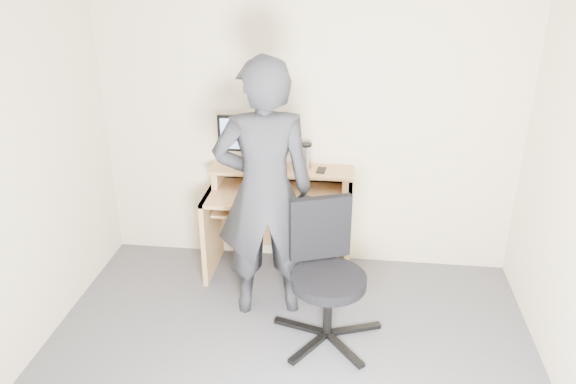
% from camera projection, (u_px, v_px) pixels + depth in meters
% --- Properties ---
extents(back_wall, '(3.50, 0.02, 2.50)m').
position_uv_depth(back_wall, '(307.00, 125.00, 4.63)').
color(back_wall, beige).
rests_on(back_wall, ground).
extents(desk, '(1.20, 0.60, 0.91)m').
position_uv_depth(desk, '(280.00, 211.00, 4.74)').
color(desk, tan).
rests_on(desk, ground).
extents(monitor, '(0.47, 0.13, 0.45)m').
position_uv_depth(monitor, '(247.00, 137.00, 4.57)').
color(monitor, black).
rests_on(monitor, desk).
extents(external_drive, '(0.08, 0.13, 0.20)m').
position_uv_depth(external_drive, '(280.00, 157.00, 4.61)').
color(external_drive, black).
rests_on(external_drive, desk).
extents(travel_mug, '(0.09, 0.09, 0.20)m').
position_uv_depth(travel_mug, '(306.00, 157.00, 4.61)').
color(travel_mug, '#BAB9BE').
rests_on(travel_mug, desk).
extents(smartphone, '(0.08, 0.14, 0.01)m').
position_uv_depth(smartphone, '(321.00, 170.00, 4.61)').
color(smartphone, black).
rests_on(smartphone, desk).
extents(charger, '(0.05, 0.04, 0.03)m').
position_uv_depth(charger, '(257.00, 168.00, 4.62)').
color(charger, black).
rests_on(charger, desk).
extents(headphones, '(0.19, 0.19, 0.06)m').
position_uv_depth(headphones, '(248.00, 165.00, 4.71)').
color(headphones, silver).
rests_on(headphones, desk).
extents(keyboard, '(0.47, 0.20, 0.03)m').
position_uv_depth(keyboard, '(275.00, 207.00, 4.54)').
color(keyboard, black).
rests_on(keyboard, desk).
extents(mouse, '(0.11, 0.09, 0.04)m').
position_uv_depth(mouse, '(306.00, 198.00, 4.46)').
color(mouse, black).
rests_on(mouse, desk).
extents(office_chair, '(0.79, 0.77, 1.00)m').
position_uv_depth(office_chair, '(326.00, 268.00, 3.93)').
color(office_chair, black).
rests_on(office_chair, ground).
extents(person, '(0.81, 0.62, 1.98)m').
position_uv_depth(person, '(264.00, 192.00, 4.03)').
color(person, black).
rests_on(person, ground).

